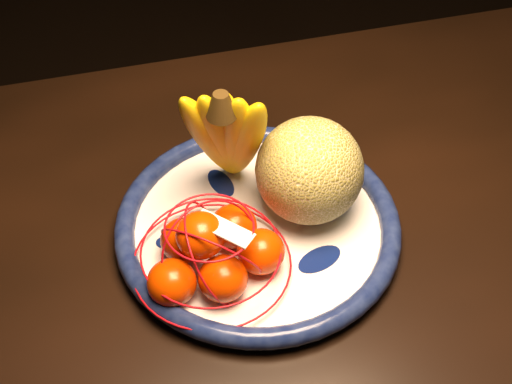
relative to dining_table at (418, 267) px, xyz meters
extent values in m
cube|color=black|center=(0.00, 0.00, 0.06)|extent=(1.57, 0.96, 0.04)
cylinder|color=white|center=(-0.22, 0.05, 0.09)|extent=(0.35, 0.35, 0.01)
torus|color=#071039|center=(-0.22, 0.05, 0.10)|extent=(0.38, 0.38, 0.03)
cylinder|color=white|center=(-0.22, 0.05, 0.09)|extent=(0.17, 0.17, 0.01)
ellipsoid|color=#0B1953|center=(-0.16, -0.02, 0.10)|extent=(0.14, 0.11, 0.00)
ellipsoid|color=#0B1953|center=(-0.26, 0.14, 0.10)|extent=(0.09, 0.13, 0.00)
ellipsoid|color=#0B1953|center=(-0.33, 0.05, 0.10)|extent=(0.11, 0.06, 0.00)
sphere|color=olive|center=(-0.15, 0.07, 0.17)|extent=(0.14, 0.14, 0.14)
ellipsoid|color=#E9B103|center=(-0.27, 0.13, 0.20)|extent=(0.13, 0.11, 0.21)
ellipsoid|color=#E9B103|center=(-0.26, 0.12, 0.20)|extent=(0.10, 0.12, 0.21)
ellipsoid|color=#E9B103|center=(-0.24, 0.12, 0.21)|extent=(0.08, 0.12, 0.21)
ellipsoid|color=#E9B103|center=(-0.24, 0.12, 0.20)|extent=(0.06, 0.12, 0.21)
ellipsoid|color=#E9B103|center=(-0.23, 0.11, 0.20)|extent=(0.06, 0.13, 0.21)
cone|color=black|center=(-0.25, 0.12, 0.30)|extent=(0.04, 0.04, 0.03)
ellipsoid|color=#EC2F00|center=(-0.35, -0.04, 0.12)|extent=(0.06, 0.06, 0.06)
ellipsoid|color=#EC2F00|center=(-0.29, -0.05, 0.12)|extent=(0.06, 0.06, 0.06)
ellipsoid|color=#EC2F00|center=(-0.24, -0.02, 0.12)|extent=(0.06, 0.06, 0.06)
ellipsoid|color=#EC2F00|center=(-0.33, 0.02, 0.12)|extent=(0.06, 0.06, 0.06)
ellipsoid|color=#EC2F00|center=(-0.26, 0.03, 0.12)|extent=(0.06, 0.06, 0.06)
ellipsoid|color=#EC2F00|center=(-0.31, -0.01, 0.17)|extent=(0.06, 0.06, 0.06)
torus|color=#AD0A13|center=(-0.30, -0.01, 0.11)|extent=(0.21, 0.21, 0.00)
torus|color=#AD0A13|center=(-0.30, -0.01, 0.14)|extent=(0.18, 0.18, 0.00)
torus|color=#AD0A13|center=(-0.30, -0.01, 0.18)|extent=(0.11, 0.11, 0.00)
torus|color=#AD0A13|center=(-0.30, -0.01, 0.13)|extent=(0.15, 0.10, 0.12)
torus|color=#AD0A13|center=(-0.30, -0.01, 0.13)|extent=(0.08, 0.14, 0.12)
torus|color=#AD0A13|center=(-0.30, -0.01, 0.13)|extent=(0.14, 0.13, 0.12)
cube|color=white|center=(-0.28, -0.02, 0.18)|extent=(0.07, 0.07, 0.01)
camera|label=1|loc=(-0.37, -0.55, 0.81)|focal=50.00mm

